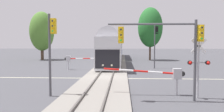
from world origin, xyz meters
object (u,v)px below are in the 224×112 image
at_px(commuter_train, 114,47).
at_px(crossing_gate_far, 73,59).
at_px(crossing_gate_near, 169,74).
at_px(pine_left_background, 42,31).
at_px(traffic_signal_far_side, 156,39).
at_px(traffic_signal_near_right, 169,40).
at_px(traffic_signal_median, 51,41).
at_px(elm_centre_background, 150,27).
at_px(crossing_signal_mast, 198,61).

xyz_separation_m(commuter_train, crossing_gate_far, (-4.83, -14.13, -1.40)).
bearing_deg(crossing_gate_far, commuter_train, 71.11).
height_order(crossing_gate_near, pine_left_background, pine_left_background).
bearing_deg(traffic_signal_far_side, crossing_gate_near, -95.16).
bearing_deg(traffic_signal_near_right, traffic_signal_median, 174.09).
bearing_deg(traffic_signal_median, traffic_signal_near_right, -5.91).
xyz_separation_m(crossing_gate_near, traffic_signal_far_side, (1.40, 15.53, 2.62)).
xyz_separation_m(commuter_train, traffic_signal_near_right, (4.46, -29.08, 0.91)).
relative_size(traffic_signal_median, pine_left_background, 0.54).
bearing_deg(crossing_gate_far, traffic_signal_far_side, 10.52).
bearing_deg(commuter_train, pine_left_background, 171.54).
xyz_separation_m(crossing_gate_far, traffic_signal_far_side, (11.05, 2.05, 2.65)).
bearing_deg(traffic_signal_far_side, commuter_train, 117.22).
bearing_deg(crossing_gate_far, elm_centre_background, 53.80).
bearing_deg(traffic_signal_median, traffic_signal_far_side, 60.73).
distance_m(traffic_signal_median, pine_left_background, 32.94).
bearing_deg(traffic_signal_median, crossing_signal_mast, -0.31).
bearing_deg(traffic_signal_near_right, crossing_gate_near, 76.80).
relative_size(traffic_signal_near_right, traffic_signal_median, 1.05).
relative_size(crossing_gate_near, crossing_signal_mast, 1.40).
xyz_separation_m(traffic_signal_median, pine_left_background, (-12.10, 30.55, 2.27)).
bearing_deg(pine_left_background, crossing_signal_mast, -54.93).
bearing_deg(commuter_train, crossing_gate_near, -80.12).
distance_m(commuter_train, crossing_gate_far, 15.00).
relative_size(crossing_gate_far, elm_centre_background, 0.51).
height_order(crossing_gate_far, traffic_signal_median, traffic_signal_median).
xyz_separation_m(crossing_gate_near, elm_centre_background, (2.42, 29.96, 5.20)).
height_order(crossing_gate_near, elm_centre_background, elm_centre_background).
height_order(traffic_signal_near_right, pine_left_background, pine_left_background).
distance_m(traffic_signal_near_right, elm_centre_background, 31.69).
distance_m(traffic_signal_near_right, traffic_signal_median, 7.40).
bearing_deg(pine_left_background, traffic_signal_far_side, -34.02).
relative_size(crossing_gate_near, traffic_signal_far_side, 0.90).
height_order(crossing_gate_near, traffic_signal_median, traffic_signal_median).
bearing_deg(traffic_signal_far_side, elm_centre_background, 85.97).
bearing_deg(traffic_signal_near_right, pine_left_background, 121.85).
xyz_separation_m(commuter_train, traffic_signal_far_side, (6.21, -12.08, 1.25)).
relative_size(commuter_train, elm_centre_background, 3.64).
height_order(commuter_train, crossing_gate_far, commuter_train).
bearing_deg(commuter_train, crossing_gate_far, -108.89).
xyz_separation_m(traffic_signal_near_right, pine_left_background, (-19.45, 31.31, 2.18)).
bearing_deg(crossing_gate_far, traffic_signal_near_right, -58.12).
distance_m(commuter_train, crossing_gate_near, 28.06).
bearing_deg(crossing_gate_far, pine_left_background, 121.83).
bearing_deg(elm_centre_background, crossing_signal_mast, -91.37).
bearing_deg(elm_centre_background, traffic_signal_far_side, -94.03).
bearing_deg(traffic_signal_far_side, crossing_gate_far, -169.48).
height_order(commuter_train, traffic_signal_median, commuter_train).
bearing_deg(crossing_signal_mast, traffic_signal_median, 179.69).
distance_m(crossing_gate_far, pine_left_background, 19.77).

